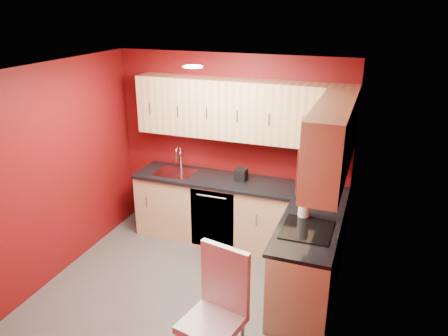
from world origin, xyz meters
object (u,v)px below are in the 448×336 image
Objects in this scene: microwave at (324,163)px; dining_chair at (212,317)px; sink at (176,170)px; coffee_maker at (313,178)px; paper_towel at (304,205)px; napkin_holder at (241,175)px.

dining_chair is (-0.69, -1.20, -1.08)m from microwave.
microwave is 2.43m from sink.
sink reaches higher than dining_chair.
paper_towel is (0.03, -0.80, -0.01)m from coffee_maker.
coffee_maker is at bearing 2.78° from napkin_holder.
coffee_maker reaches higher than paper_towel.
sink is 3.29× the size of napkin_holder.
microwave reaches higher than sink.
microwave is 0.65× the size of dining_chair.
microwave is 0.70m from paper_towel.
microwave is 2.64× the size of paper_towel.
dining_chair is (-0.49, -1.48, -0.47)m from paper_towel.
dining_chair is (1.40, -2.20, -0.36)m from sink.
microwave is 1.69m from napkin_holder.
paper_towel is (1.89, -0.72, 0.11)m from sink.
sink is (-2.09, 1.00, -0.72)m from microwave.
paper_towel is at bearing 125.94° from microwave.
dining_chair is at bearing -108.38° from paper_towel.
paper_towel is 0.25× the size of dining_chair.
paper_towel is (-0.20, 0.28, -0.61)m from microwave.
coffee_maker is 1.04× the size of paper_towel.
sink reaches higher than paper_towel.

